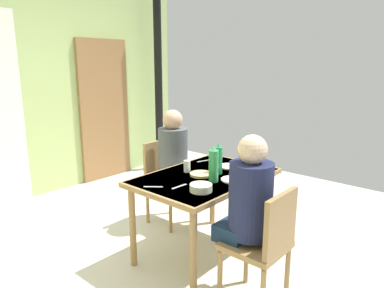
{
  "coord_description": "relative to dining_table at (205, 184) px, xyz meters",
  "views": [
    {
      "loc": [
        -1.97,
        -2.07,
        1.68
      ],
      "look_at": [
        0.28,
        -0.1,
        0.99
      ],
      "focal_mm": 33.2,
      "sensor_mm": 36.0,
      "label": 1
    }
  ],
  "objects": [
    {
      "name": "person_far_diner",
      "position": [
        0.26,
        0.62,
        0.13
      ],
      "size": [
        0.3,
        0.37,
        0.77
      ],
      "rotation": [
        0.0,
        0.0,
        3.14
      ],
      "color": "#544F4F",
      "rests_on": "ground_plane"
    },
    {
      "name": "dinner_plate_near_left",
      "position": [
        0.33,
        -0.02,
        0.09
      ],
      "size": [
        0.2,
        0.2,
        0.01
      ],
      "primitive_type": "cylinder",
      "color": "white",
      "rests_on": "dining_table"
    },
    {
      "name": "chair_near_diner",
      "position": [
        -0.29,
        -0.76,
        -0.16
      ],
      "size": [
        0.4,
        0.4,
        0.87
      ],
      "color": "#977347",
      "rests_on": "ground_plane"
    },
    {
      "name": "cutlery_fork_far",
      "position": [
        0.33,
        0.29,
        0.09
      ],
      "size": [
        0.15,
        0.06,
        0.0
      ],
      "primitive_type": "cube",
      "rotation": [
        0.0,
        0.0,
        5.98
      ],
      "color": "silver",
      "rests_on": "dining_table"
    },
    {
      "name": "drinking_glass_by_far_diner",
      "position": [
        -0.04,
        0.18,
        0.14
      ],
      "size": [
        0.06,
        0.06,
        0.1
      ],
      "primitive_type": "cylinder",
      "color": "silver",
      "rests_on": "dining_table"
    },
    {
      "name": "water_bottle_green_far",
      "position": [
        0.11,
        -0.06,
        0.21
      ],
      "size": [
        0.06,
        0.06,
        0.27
      ],
      "color": "#28965C",
      "rests_on": "dining_table"
    },
    {
      "name": "ground_plane",
      "position": [
        -0.28,
        0.25,
        -0.65
      ],
      "size": [
        6.05,
        6.05,
        0.0
      ],
      "primitive_type": "plane",
      "color": "beige"
    },
    {
      "name": "stove_pipe_column",
      "position": [
        1.58,
        2.22,
        0.7
      ],
      "size": [
        0.12,
        0.12,
        2.7
      ],
      "primitive_type": "cylinder",
      "color": "black",
      "rests_on": "ground_plane"
    },
    {
      "name": "dinner_plate_near_right",
      "position": [
        0.04,
        -0.26,
        0.09
      ],
      "size": [
        0.2,
        0.2,
        0.01
      ],
      "primitive_type": "cylinder",
      "color": "white",
      "rests_on": "dining_table"
    },
    {
      "name": "drinking_glass_by_near_diner",
      "position": [
        0.43,
        0.2,
        0.13
      ],
      "size": [
        0.06,
        0.06,
        0.1
      ],
      "primitive_type": "cylinder",
      "color": "silver",
      "rests_on": "dining_table"
    },
    {
      "name": "water_bottle_green_near",
      "position": [
        -0.09,
        -0.16,
        0.22
      ],
      "size": [
        0.08,
        0.08,
        0.29
      ],
      "color": "green",
      "rests_on": "dining_table"
    },
    {
      "name": "wall_back",
      "position": [
        -0.28,
        2.57,
        0.7
      ],
      "size": [
        4.74,
        0.1,
        2.7
      ],
      "primitive_type": "cube",
      "color": "#ABC478",
      "rests_on": "ground_plane"
    },
    {
      "name": "dining_table",
      "position": [
        0.0,
        0.0,
        0.0
      ],
      "size": [
        1.22,
        0.81,
        0.74
      ],
      "color": "#977347",
      "rests_on": "ground_plane"
    },
    {
      "name": "serving_bowl_center",
      "position": [
        -0.32,
        -0.22,
        0.11
      ],
      "size": [
        0.17,
        0.17,
        0.05
      ],
      "primitive_type": "cylinder",
      "color": "silver",
      "rests_on": "dining_table"
    },
    {
      "name": "door_wooden",
      "position": [
        0.76,
        2.49,
        0.35
      ],
      "size": [
        0.8,
        0.05,
        2.0
      ],
      "primitive_type": "cube",
      "color": "olive",
      "rests_on": "ground_plane"
    },
    {
      "name": "cutlery_knife_near",
      "position": [
        -0.36,
        -0.03,
        0.09
      ],
      "size": [
        0.15,
        0.02,
        0.0
      ],
      "primitive_type": "cube",
      "rotation": [
        0.0,
        0.0,
        6.22
      ],
      "color": "silver",
      "rests_on": "dining_table"
    },
    {
      "name": "person_near_diner",
      "position": [
        -0.29,
        -0.62,
        0.13
      ],
      "size": [
        0.3,
        0.37,
        0.77
      ],
      "color": "#162B46",
      "rests_on": "ground_plane"
    },
    {
      "name": "chair_far_diner",
      "position": [
        0.26,
        0.76,
        -0.16
      ],
      "size": [
        0.4,
        0.4,
        0.87
      ],
      "rotation": [
        0.0,
        0.0,
        3.14
      ],
      "color": "#977347",
      "rests_on": "ground_plane"
    },
    {
      "name": "bread_plate_sliced",
      "position": [
        -0.03,
        0.02,
        0.09
      ],
      "size": [
        0.19,
        0.19,
        0.02
      ],
      "primitive_type": "cylinder",
      "color": "#DBB77A",
      "rests_on": "dining_table"
    },
    {
      "name": "cutlery_fork_near",
      "position": [
        0.46,
        -0.22,
        0.09
      ],
      "size": [
        0.07,
        0.15,
        0.0
      ],
      "primitive_type": "cube",
      "rotation": [
        0.0,
        0.0,
        1.19
      ],
      "color": "silver",
      "rests_on": "dining_table"
    },
    {
      "name": "cutlery_knife_far",
      "position": [
        -0.5,
        0.11,
        0.09
      ],
      "size": [
        0.11,
        0.13,
        0.0
      ],
      "primitive_type": "cube",
      "rotation": [
        0.0,
        0.0,
        2.25
      ],
      "color": "silver",
      "rests_on": "dining_table"
    }
  ]
}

